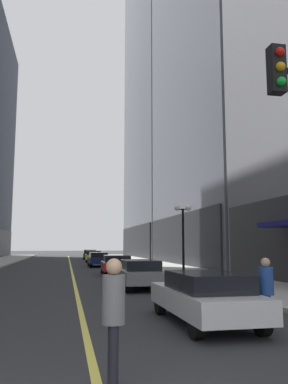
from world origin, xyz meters
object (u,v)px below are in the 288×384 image
Objects in this scene: car_red at (116,264)px; pedestrian_in_grey_suit at (113,311)px; fire_hydrant_right at (257,287)px; car_navy at (98,259)px; car_grey at (140,273)px; pedestrian_in_blue_hoodie at (266,288)px; car_green at (90,254)px; car_white at (205,296)px; street_lamp_right_mid at (183,224)px; car_yellow at (93,256)px.

pedestrian_in_grey_suit reaches higher than car_red.
car_navy is at bearing 100.84° from fire_hydrant_right.
car_navy is 5.99× the size of fire_hydrant_right.
pedestrian_in_blue_hoodie is at bearing -81.85° from car_grey.
pedestrian_in_grey_suit is at bearing -102.14° from car_grey.
car_green is 5.98× the size of fire_hydrant_right.
car_green is 2.61× the size of pedestrian_in_grey_suit.
car_grey is 1.03× the size of car_red.
pedestrian_in_blue_hoodie is at bearing -39.26° from car_white.
car_green is 1.08× the size of street_lamp_right_mid.
fire_hydrant_right is at bearing -72.38° from car_red.
car_red is at bearing -87.71° from car_navy.
car_red is at bearing 94.31° from pedestrian_in_blue_hoodie.
car_green is at bearing 90.05° from car_grey.
fire_hydrant_right is at bearing -86.55° from street_lamp_right_mid.
car_red and car_green have the same top height.
car_grey is at bearing -89.92° from car_red.
car_green is at bearing 90.22° from car_white.
fire_hydrant_right is at bearing 65.30° from pedestrian_in_blue_hoodie.
car_red is at bearing 90.08° from car_grey.
car_red is 0.96× the size of car_yellow.
car_yellow is (0.26, 10.20, -0.00)m from car_navy.
pedestrian_in_grey_suit is (-2.71, -21.35, 0.36)m from car_red.
car_red is 21.52m from pedestrian_in_grey_suit.
car_grey is 5.54m from fire_hydrant_right.
car_navy is 31.90m from pedestrian_in_grey_suit.
street_lamp_right_mid is at bearing -81.69° from car_yellow.
car_red is at bearing -89.95° from car_green.
pedestrian_in_grey_suit is 18.30m from street_lamp_right_mid.
car_navy is at bearing 92.29° from car_red.
street_lamp_right_mid is at bearing 51.96° from car_grey.
car_navy is 23.44m from fire_hydrant_right.
car_green is at bearing 90.05° from car_red.
car_red is 2.46× the size of pedestrian_in_blue_hoodie.
pedestrian_in_blue_hoodie reaches higher than car_green.
car_yellow and car_green have the same top height.
car_navy is at bearing 93.58° from pedestrian_in_blue_hoodie.
car_green is (-0.19, 47.34, 0.00)m from car_white.
car_white is 1.03× the size of street_lamp_right_mid.
pedestrian_in_blue_hoodie is at bearing -114.70° from fire_hydrant_right.
car_red is 2.31× the size of pedestrian_in_grey_suit.
car_white is 5.02m from pedestrian_in_grey_suit.
car_green reaches higher than fire_hydrant_right.
street_lamp_right_mid is (3.64, -24.94, 2.54)m from car_yellow.
car_green is 2.79× the size of pedestrian_in_blue_hoodie.
car_white is at bearing -89.78° from car_green.
pedestrian_in_grey_suit reaches higher than fire_hydrant_right.
pedestrian_in_blue_hoodie is (1.36, -9.52, 0.28)m from car_grey.
car_red is 6.07m from street_lamp_right_mid.
pedestrian_in_grey_suit reaches higher than car_navy.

